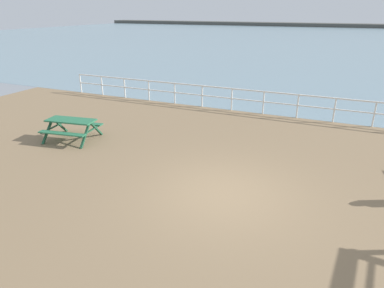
% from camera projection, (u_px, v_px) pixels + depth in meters
% --- Properties ---
extents(ground_plane, '(30.00, 24.00, 0.20)m').
position_uv_depth(ground_plane, '(224.00, 197.00, 9.11)').
color(ground_plane, '#846B4C').
extents(sea_band, '(142.00, 90.00, 0.01)m').
position_uv_depth(sea_band, '(333.00, 40.00, 53.81)').
color(sea_band, gray).
rests_on(sea_band, ground).
extents(distant_shoreline, '(142.00, 6.00, 1.80)m').
position_uv_depth(distant_shoreline, '(342.00, 27.00, 90.29)').
color(distant_shoreline, '#4C4C47').
rests_on(distant_shoreline, ground).
extents(seaward_railing, '(23.07, 0.07, 1.08)m').
position_uv_depth(seaward_railing, '(281.00, 100.00, 15.37)').
color(seaward_railing, white).
rests_on(seaward_railing, ground).
extents(picnic_table_mid_centre, '(2.02, 1.78, 0.80)m').
position_uv_depth(picnic_table_mid_centre, '(71.00, 125.00, 12.61)').
color(picnic_table_mid_centre, '#286B47').
rests_on(picnic_table_mid_centre, ground).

